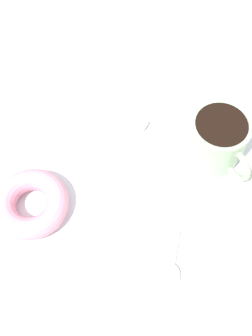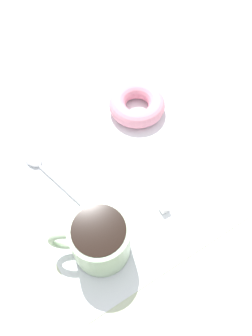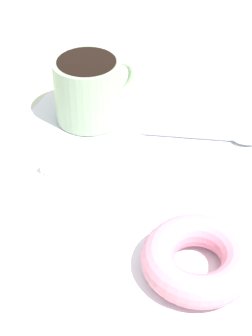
% 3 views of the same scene
% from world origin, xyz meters
% --- Properties ---
extents(ground_plane, '(1.20, 1.20, 0.02)m').
position_xyz_m(ground_plane, '(0.00, 0.00, -0.01)').
color(ground_plane, beige).
extents(napkin, '(0.37, 0.37, 0.00)m').
position_xyz_m(napkin, '(-0.00, -0.02, 0.00)').
color(napkin, white).
rests_on(napkin, ground_plane).
extents(coffee_cup, '(0.11, 0.09, 0.08)m').
position_xyz_m(coffee_cup, '(-0.10, -0.12, 0.05)').
color(coffee_cup, '#9EB793').
rests_on(coffee_cup, napkin).
extents(donut, '(0.11, 0.11, 0.03)m').
position_xyz_m(donut, '(0.08, 0.10, 0.02)').
color(donut, pink).
rests_on(donut, napkin).
extents(spoon, '(0.06, 0.14, 0.01)m').
position_xyz_m(spoon, '(-0.13, 0.06, 0.01)').
color(spoon, silver).
rests_on(spoon, napkin).
extents(sugar_cube, '(0.01, 0.01, 0.01)m').
position_xyz_m(sugar_cube, '(0.02, -0.11, 0.01)').
color(sugar_cube, white).
rests_on(sugar_cube, napkin).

